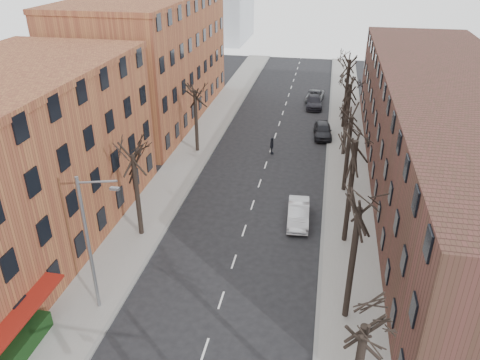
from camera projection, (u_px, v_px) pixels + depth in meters
The scene contains 20 objects.
sidewalk_left at pixel (196, 147), 50.64m from camera, with size 4.00×90.00×0.15m, color gray.
sidewalk_right at pixel (347, 158), 47.97m from camera, with size 4.00×90.00×0.15m, color gray.
building_left_near at pixel (0, 172), 31.80m from camera, with size 12.00×26.00×12.00m, color brown.
building_left_far at pixel (150, 60), 56.64m from camera, with size 12.00×28.00×14.00m, color brown.
building_right at pixel (449, 137), 40.01m from camera, with size 12.00×50.00×10.00m, color #482721.
awning_left at pixel (30, 352), 25.61m from camera, with size 1.20×7.00×0.15m, color maroon.
hedge at pixel (14, 358), 24.45m from camera, with size 0.80×6.00×1.00m, color #153312.
tree_right_b at pixel (345, 317), 28.01m from camera, with size 5.20×5.20×10.80m, color black, non-canonical shape.
tree_right_c at pixel (344, 241), 34.99m from camera, with size 5.20×5.20×11.60m, color black, non-canonical shape.
tree_right_d at pixel (343, 191), 41.97m from camera, with size 5.20×5.20×10.00m, color black, non-canonical shape.
tree_right_e at pixel (343, 155), 48.95m from camera, with size 5.20×5.20×10.80m, color black, non-canonical shape.
tree_right_f at pixel (343, 128), 55.92m from camera, with size 5.20×5.20×11.60m, color black, non-canonical shape.
tree_left_a at pixel (142, 234), 35.78m from camera, with size 5.20×5.20×9.50m, color black, non-canonical shape.
tree_left_b at pixel (198, 151), 49.73m from camera, with size 5.20×5.20×9.50m, color black, non-canonical shape.
streetlight at pixel (90, 240), 26.40m from camera, with size 2.45×0.22×9.03m.
silver_sedan at pixel (298, 213), 37.03m from camera, with size 1.65×4.73×1.56m, color silver.
parked_car_near at pixel (323, 130), 53.01m from camera, with size 1.93×4.80×1.63m, color black.
parked_car_mid at pixel (314, 102), 62.44m from camera, with size 2.09×5.15×1.49m, color black.
parked_car_far at pixel (315, 96), 64.95m from camera, with size 2.24×4.87×1.35m, color #5C5F64.
pedestrian_crossing at pixel (272, 146), 48.78m from camera, with size 1.06×0.44×1.81m, color black.
Camera 1 is at (5.39, -9.91, 20.15)m, focal length 35.00 mm.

